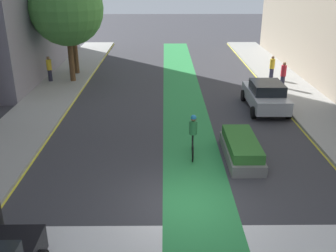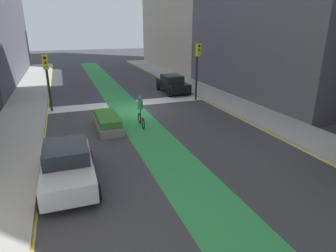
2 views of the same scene
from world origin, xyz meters
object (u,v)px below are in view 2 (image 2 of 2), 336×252
at_px(traffic_signal_near_left, 198,61).
at_px(car_silver_right_far, 67,166).
at_px(median_planter, 108,122).
at_px(car_black_left_near, 173,84).
at_px(traffic_signal_near_right, 47,72).
at_px(cyclist_in_lane, 141,110).

bearing_deg(traffic_signal_near_left, car_silver_right_far, 45.45).
bearing_deg(car_silver_right_far, median_planter, -112.12).
xyz_separation_m(traffic_signal_near_left, car_black_left_near, (0.81, -3.34, -2.34)).
distance_m(traffic_signal_near_right, car_black_left_near, 10.86).
distance_m(car_silver_right_far, median_planter, 6.39).
bearing_deg(car_silver_right_far, cyclist_in_lane, -127.16).
distance_m(traffic_signal_near_left, median_planter, 9.55).
xyz_separation_m(car_black_left_near, cyclist_in_lane, (5.13, 8.05, 0.17)).
bearing_deg(car_black_left_near, traffic_signal_near_right, 15.33).
bearing_deg(median_planter, cyclist_in_lane, 176.37).
height_order(traffic_signal_near_right, traffic_signal_near_left, traffic_signal_near_left).
bearing_deg(traffic_signal_near_right, car_silver_right_far, 94.12).
relative_size(cyclist_in_lane, median_planter, 0.54).
relative_size(traffic_signal_near_right, traffic_signal_near_left, 0.88).
bearing_deg(cyclist_in_lane, traffic_signal_near_left, -141.61).
relative_size(traffic_signal_near_right, car_silver_right_far, 0.93).
bearing_deg(traffic_signal_near_left, car_black_left_near, -76.39).
height_order(car_silver_right_far, median_planter, car_silver_right_far).
xyz_separation_m(car_silver_right_far, median_planter, (-2.40, -5.91, -0.40)).
distance_m(car_silver_right_far, cyclist_in_lane, 7.26).
bearing_deg(cyclist_in_lane, traffic_signal_near_right, -45.27).
height_order(cyclist_in_lane, median_planter, cyclist_in_lane).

